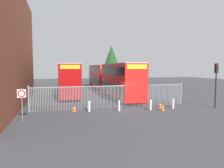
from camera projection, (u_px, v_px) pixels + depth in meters
ground_plane at (104, 96)px, 27.84m from camera, size 100.00×100.00×0.00m
palisade_fence at (112, 96)px, 19.78m from camera, size 15.33×0.14×2.35m
double_decker_bus_near_gate at (121, 80)px, 25.35m from camera, size 2.54×10.81×4.42m
double_decker_bus_behind_fence_left at (68, 79)px, 27.56m from camera, size 2.54×10.81×4.42m
double_decker_bus_behind_fence_right at (100, 76)px, 37.90m from camera, size 2.54×10.81×4.42m
bollard_near_left at (89, 106)px, 18.02m from camera, size 0.20×0.20×0.95m
bollard_center_front at (119, 106)px, 18.33m from camera, size 0.20×0.20×0.95m
bollard_near_right at (151, 105)px, 18.76m from camera, size 0.20×0.20×0.95m
bollard_far_right at (173, 104)px, 19.44m from camera, size 0.20×0.20×0.95m
traffic_cone_by_gate at (74, 108)px, 18.11m from camera, size 0.34×0.34×0.59m
traffic_cone_mid_forecourt at (163, 107)px, 18.54m from camera, size 0.34×0.34×0.59m
traffic_cone_near_kerb at (160, 105)px, 19.68m from camera, size 0.34×0.34×0.59m
speed_limit_sign_post at (22, 97)px, 14.56m from camera, size 0.60×0.14×2.40m
traffic_light_kerbside at (216, 77)px, 19.54m from camera, size 0.28×0.33×4.30m
tree_tall_back at (111, 61)px, 49.22m from camera, size 5.21×5.21×9.33m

